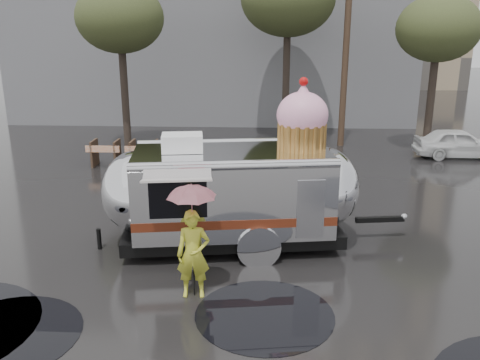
{
  "coord_description": "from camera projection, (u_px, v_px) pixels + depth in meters",
  "views": [
    {
      "loc": [
        -0.92,
        -8.73,
        5.2
      ],
      "look_at": [
        -1.51,
        2.87,
        1.67
      ],
      "focal_mm": 38.0,
      "sensor_mm": 36.0,
      "label": 1
    }
  ],
  "objects": [
    {
      "name": "ground",
      "position": [
        310.0,
        307.0,
        9.81
      ],
      "size": [
        120.0,
        120.0,
        0.0
      ],
      "primitive_type": "plane",
      "color": "black",
      "rests_on": "ground"
    },
    {
      "name": "puddles",
      "position": [
        272.0,
        329.0,
        9.06
      ],
      "size": [
        16.04,
        7.98,
        0.01
      ],
      "color": "black",
      "rests_on": "ground"
    },
    {
      "name": "grey_building",
      "position": [
        217.0,
        4.0,
        31.04
      ],
      "size": [
        22.0,
        12.0,
        13.0
      ],
      "primitive_type": "cube",
      "color": "#5F5E63",
      "rests_on": "ground"
    },
    {
      "name": "utility_pole",
      "position": [
        347.0,
        40.0,
        21.72
      ],
      "size": [
        1.6,
        0.28,
        9.0
      ],
      "color": "#473323",
      "rests_on": "ground"
    },
    {
      "name": "tree_left",
      "position": [
        120.0,
        19.0,
        20.97
      ],
      "size": [
        3.64,
        3.64,
        6.95
      ],
      "color": "#382D26",
      "rests_on": "ground"
    },
    {
      "name": "tree_right",
      "position": [
        438.0,
        29.0,
        20.47
      ],
      "size": [
        3.36,
        3.36,
        6.42
      ],
      "color": "#382D26",
      "rests_on": "ground"
    },
    {
      "name": "barricade_row",
      "position": [
        144.0,
        153.0,
        19.45
      ],
      "size": [
        4.3,
        0.8,
        1.0
      ],
      "color": "#473323",
      "rests_on": "ground"
    },
    {
      "name": "airstream_trailer",
      "position": [
        236.0,
        188.0,
        12.21
      ],
      "size": [
        7.68,
        3.6,
        4.17
      ],
      "rotation": [
        0.0,
        0.0,
        0.14
      ],
      "color": "silver",
      "rests_on": "ground"
    },
    {
      "name": "person_left",
      "position": [
        193.0,
        254.0,
        9.97
      ],
      "size": [
        0.68,
        0.48,
        1.8
      ],
      "primitive_type": "imported",
      "rotation": [
        0.0,
        0.0,
        0.08
      ],
      "color": "gold",
      "rests_on": "ground"
    },
    {
      "name": "umbrella_pink",
      "position": [
        192.0,
        204.0,
        9.67
      ],
      "size": [
        1.18,
        1.18,
        2.35
      ],
      "color": "#D4818F",
      "rests_on": "ground"
    }
  ]
}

